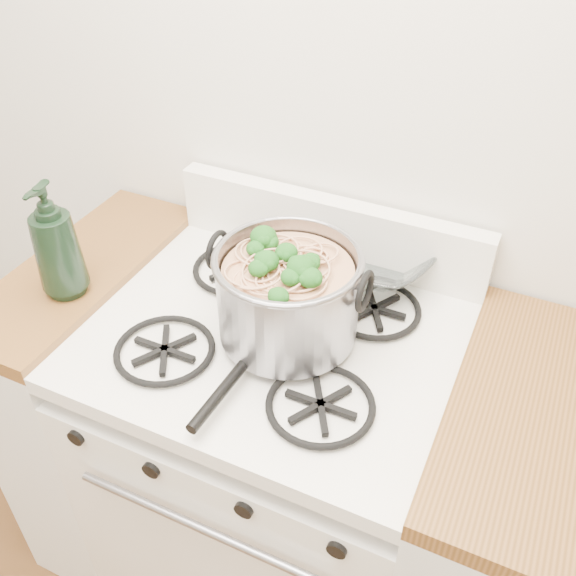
# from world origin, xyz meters

# --- Properties ---
(gas_range) EXTENTS (0.76, 0.66, 0.92)m
(gas_range) POSITION_xyz_m (0.00, 1.26, 0.44)
(gas_range) COLOR white
(gas_range) RESTS_ON ground
(counter_left) EXTENTS (0.25, 0.65, 0.92)m
(counter_left) POSITION_xyz_m (-0.51, 1.26, 0.46)
(counter_left) COLOR silver
(counter_left) RESTS_ON ground
(stock_pot) EXTENTS (0.32, 0.29, 0.20)m
(stock_pot) POSITION_xyz_m (0.04, 1.26, 1.02)
(stock_pot) COLOR gray
(stock_pot) RESTS_ON gas_range
(spatula) EXTENTS (0.30, 0.32, 0.02)m
(spatula) POSITION_xyz_m (0.01, 1.20, 0.94)
(spatula) COLOR black
(spatula) RESTS_ON gas_range
(glass_bowl) EXTENTS (0.13, 0.13, 0.03)m
(glass_bowl) POSITION_xyz_m (0.12, 1.54, 0.94)
(glass_bowl) COLOR white
(glass_bowl) RESTS_ON gas_range
(bottle) EXTENTS (0.12, 0.12, 0.27)m
(bottle) POSITION_xyz_m (-0.46, 1.18, 1.05)
(bottle) COLOR black
(bottle) RESTS_ON counter_left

